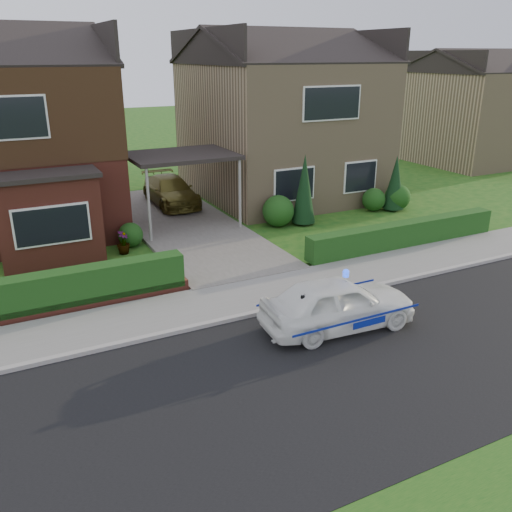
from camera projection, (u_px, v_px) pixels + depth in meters
ground at (360, 365)px, 11.45m from camera, size 120.00×120.00×0.00m
road at (360, 365)px, 11.45m from camera, size 60.00×6.00×0.02m
kerb at (288, 306)px, 13.98m from camera, size 60.00×0.16×0.12m
sidewalk at (269, 291)px, 14.86m from camera, size 60.00×2.00×0.10m
driveway at (184, 225)px, 20.63m from camera, size 3.80×12.00×0.12m
house_right at (280, 113)px, 24.31m from camera, size 7.50×8.06×7.25m
carport_link at (181, 157)px, 19.68m from camera, size 3.80×3.00×2.77m
dwarf_wall at (40, 312)px, 13.37m from camera, size 7.70×0.25×0.36m
hedge_left at (40, 316)px, 13.56m from camera, size 7.50×0.55×0.90m
hedge_right at (403, 248)px, 18.37m from camera, size 7.50×0.55×0.80m
shrub_left_mid at (83, 237)px, 17.31m from camera, size 1.32×1.32×1.32m
shrub_left_near at (131, 235)px, 18.32m from camera, size 0.84×0.84×0.84m
shrub_right_near at (278, 211)px, 20.45m from camera, size 1.20×1.20×1.20m
shrub_right_mid at (374, 200)px, 22.51m from camera, size 0.96×0.96×0.96m
shrub_right_far at (397, 197)px, 22.66m from camera, size 1.08×1.08×1.08m
conifer_a at (304, 191)px, 20.46m from camera, size 0.90×0.90×2.60m
conifer_b at (395, 184)px, 22.38m from camera, size 0.90×0.90×2.20m
neighbour_right at (471, 117)px, 32.35m from camera, size 6.50×7.00×5.20m
police_car at (338, 304)px, 12.77m from camera, size 3.43×3.83×1.44m
driveway_car at (171, 191)px, 23.02m from camera, size 1.67×4.05×1.17m
potted_plant_c at (123, 243)px, 17.66m from camera, size 0.58×0.58×0.76m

